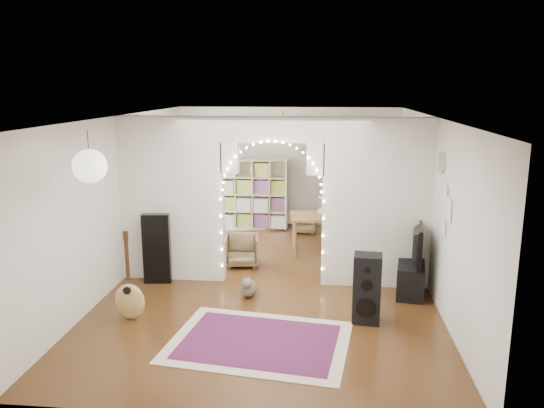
# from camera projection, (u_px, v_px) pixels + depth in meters

# --- Properties ---
(floor) EXTENTS (7.50, 7.50, 0.00)m
(floor) POSITION_uv_depth(u_px,v_px,m) (272.00, 281.00, 8.80)
(floor) COLOR black
(floor) RESTS_ON ground
(ceiling) EXTENTS (5.00, 7.50, 0.02)m
(ceiling) POSITION_uv_depth(u_px,v_px,m) (272.00, 117.00, 8.21)
(ceiling) COLOR white
(ceiling) RESTS_ON wall_back
(wall_back) EXTENTS (5.00, 0.02, 2.70)m
(wall_back) POSITION_uv_depth(u_px,v_px,m) (289.00, 167.00, 12.15)
(wall_back) COLOR silver
(wall_back) RESTS_ON floor
(wall_front) EXTENTS (5.00, 0.02, 2.70)m
(wall_front) POSITION_uv_depth(u_px,v_px,m) (232.00, 288.00, 4.86)
(wall_front) COLOR silver
(wall_front) RESTS_ON floor
(wall_left) EXTENTS (0.02, 7.50, 2.70)m
(wall_left) POSITION_uv_depth(u_px,v_px,m) (122.00, 198.00, 8.75)
(wall_left) COLOR silver
(wall_left) RESTS_ON floor
(wall_right) EXTENTS (0.02, 7.50, 2.70)m
(wall_right) POSITION_uv_depth(u_px,v_px,m) (432.00, 205.00, 8.26)
(wall_right) COLOR silver
(wall_right) RESTS_ON floor
(divider_wall) EXTENTS (5.00, 0.20, 2.70)m
(divider_wall) POSITION_uv_depth(u_px,v_px,m) (272.00, 197.00, 8.49)
(divider_wall) COLOR silver
(divider_wall) RESTS_ON floor
(fairy_lights) EXTENTS (1.64, 0.04, 1.60)m
(fairy_lights) POSITION_uv_depth(u_px,v_px,m) (272.00, 191.00, 8.33)
(fairy_lights) COLOR #FFEABF
(fairy_lights) RESTS_ON divider_wall
(window) EXTENTS (0.04, 1.20, 1.40)m
(window) POSITION_uv_depth(u_px,v_px,m) (157.00, 172.00, 10.46)
(window) COLOR white
(window) RESTS_ON wall_left
(wall_clock) EXTENTS (0.03, 0.31, 0.31)m
(wall_clock) POSITION_uv_depth(u_px,v_px,m) (442.00, 163.00, 7.52)
(wall_clock) COLOR white
(wall_clock) RESTS_ON wall_right
(picture_frames) EXTENTS (0.02, 0.50, 0.70)m
(picture_frames) POSITION_uv_depth(u_px,v_px,m) (445.00, 210.00, 7.26)
(picture_frames) COLOR white
(picture_frames) RESTS_ON wall_right
(paper_lantern) EXTENTS (0.40, 0.40, 0.40)m
(paper_lantern) POSITION_uv_depth(u_px,v_px,m) (90.00, 166.00, 6.16)
(paper_lantern) COLOR white
(paper_lantern) RESTS_ON ceiling
(ceiling_fan) EXTENTS (1.10, 1.10, 0.30)m
(ceiling_fan) POSITION_uv_depth(u_px,v_px,m) (283.00, 126.00, 10.22)
(ceiling_fan) COLOR gold
(ceiling_fan) RESTS_ON ceiling
(area_rug) EXTENTS (2.42, 1.95, 0.02)m
(area_rug) POSITION_uv_depth(u_px,v_px,m) (259.00, 342.00, 6.69)
(area_rug) COLOR maroon
(area_rug) RESTS_ON floor
(guitar_case) EXTENTS (0.45, 0.19, 1.16)m
(guitar_case) POSITION_uv_depth(u_px,v_px,m) (157.00, 249.00, 8.61)
(guitar_case) COLOR black
(guitar_case) RESTS_ON floor
(acoustic_guitar) EXTENTS (0.44, 0.19, 1.07)m
(acoustic_guitar) POSITION_uv_depth(u_px,v_px,m) (129.00, 287.00, 7.25)
(acoustic_guitar) COLOR tan
(acoustic_guitar) RESTS_ON floor
(tabby_cat) EXTENTS (0.25, 0.57, 0.38)m
(tabby_cat) POSITION_uv_depth(u_px,v_px,m) (248.00, 287.00, 8.10)
(tabby_cat) COLOR brown
(tabby_cat) RESTS_ON floor
(floor_speaker) EXTENTS (0.40, 0.37, 0.96)m
(floor_speaker) POSITION_uv_depth(u_px,v_px,m) (367.00, 289.00, 7.18)
(floor_speaker) COLOR black
(floor_speaker) RESTS_ON floor
(media_console) EXTENTS (0.56, 1.05, 0.50)m
(media_console) POSITION_uv_depth(u_px,v_px,m) (411.00, 276.00, 8.29)
(media_console) COLOR black
(media_console) RESTS_ON floor
(tv) EXTENTS (0.31, 1.08, 0.62)m
(tv) POSITION_uv_depth(u_px,v_px,m) (413.00, 242.00, 8.17)
(tv) COLOR black
(tv) RESTS_ON media_console
(bookcase) EXTENTS (1.59, 0.82, 1.58)m
(bookcase) POSITION_uv_depth(u_px,v_px,m) (253.00, 194.00, 11.91)
(bookcase) COLOR beige
(bookcase) RESTS_ON floor
(dining_table) EXTENTS (1.27, 0.92, 0.76)m
(dining_table) POSITION_uv_depth(u_px,v_px,m) (322.00, 219.00, 10.10)
(dining_table) COLOR brown
(dining_table) RESTS_ON floor
(flower_vase) EXTENTS (0.20, 0.20, 0.19)m
(flower_vase) POSITION_uv_depth(u_px,v_px,m) (322.00, 210.00, 10.07)
(flower_vase) COLOR white
(flower_vase) RESTS_ON dining_table
(dining_chair_left) EXTENTS (0.52, 0.53, 0.44)m
(dining_chair_left) POSITION_uv_depth(u_px,v_px,m) (305.00, 223.00, 11.63)
(dining_chair_left) COLOR brown
(dining_chair_left) RESTS_ON floor
(dining_chair_right) EXTENTS (0.66, 0.68, 0.55)m
(dining_chair_right) POSITION_uv_depth(u_px,v_px,m) (242.00, 251.00, 9.51)
(dining_chair_right) COLOR brown
(dining_chair_right) RESTS_ON floor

